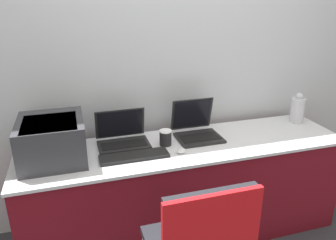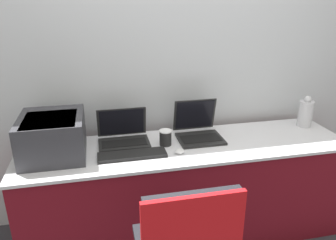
% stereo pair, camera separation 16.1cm
% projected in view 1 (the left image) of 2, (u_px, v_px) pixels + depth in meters
% --- Properties ---
extents(wall_back, '(8.00, 0.05, 2.60)m').
position_uv_depth(wall_back, '(170.00, 50.00, 2.38)').
color(wall_back, silver).
rests_on(wall_back, ground_plane).
extents(table, '(2.23, 0.58, 0.72)m').
position_uv_depth(table, '(186.00, 189.00, 2.36)').
color(table, maroon).
rests_on(table, ground_plane).
extents(printer, '(0.38, 0.43, 0.26)m').
position_uv_depth(printer, '(52.00, 138.00, 1.98)').
color(printer, '#333338').
rests_on(printer, table).
extents(laptop_left, '(0.34, 0.25, 0.22)m').
position_uv_depth(laptop_left, '(122.00, 137.00, 2.22)').
color(laptop_left, black).
rests_on(laptop_left, table).
extents(laptop_right, '(0.31, 0.30, 0.26)m').
position_uv_depth(laptop_right, '(196.00, 129.00, 2.34)').
color(laptop_right, black).
rests_on(laptop_right, table).
extents(external_keyboard, '(0.43, 0.13, 0.02)m').
position_uv_depth(external_keyboard, '(134.00, 156.00, 2.04)').
color(external_keyboard, black).
rests_on(external_keyboard, table).
extents(coffee_cup, '(0.08, 0.08, 0.11)m').
position_uv_depth(coffee_cup, '(165.00, 138.00, 2.20)').
color(coffee_cup, black).
rests_on(coffee_cup, table).
extents(mouse, '(0.06, 0.04, 0.04)m').
position_uv_depth(mouse, '(181.00, 151.00, 2.10)').
color(mouse, silver).
rests_on(mouse, table).
extents(metal_pitcher, '(0.11, 0.11, 0.24)m').
position_uv_depth(metal_pitcher, '(298.00, 109.00, 2.58)').
color(metal_pitcher, silver).
rests_on(metal_pitcher, table).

